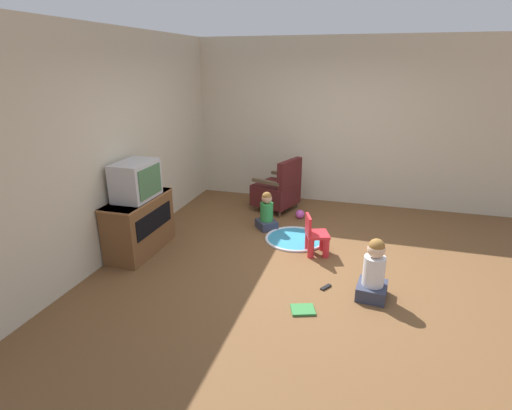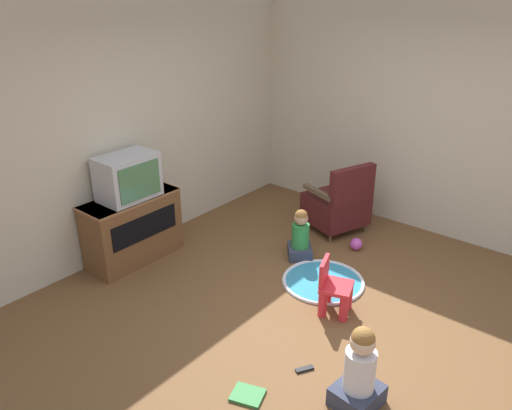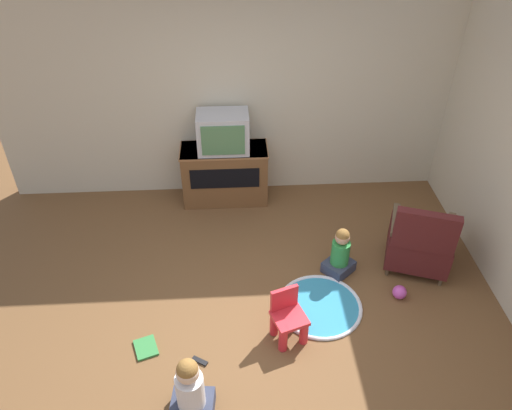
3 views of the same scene
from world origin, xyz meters
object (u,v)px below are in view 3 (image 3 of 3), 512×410
at_px(remote_control, 200,361).
at_px(book, 146,348).
at_px(child_watching_center, 190,392).
at_px(tv_cabinet, 225,174).
at_px(yellow_kid_chair, 288,320).
at_px(black_armchair, 420,242).
at_px(child_watching_left, 340,254).
at_px(television, 223,132).
at_px(toy_ball, 400,292).

bearing_deg(remote_control, book, 11.93).
bearing_deg(child_watching_center, tv_cabinet, 90.02).
bearing_deg(yellow_kid_chair, remote_control, 177.32).
distance_m(child_watching_center, book, 0.85).
bearing_deg(black_armchair, child_watching_left, 21.72).
xyz_separation_m(television, yellow_kid_chair, (0.56, -2.20, -0.75)).
bearing_deg(television, remote_control, -96.04).
relative_size(black_armchair, yellow_kid_chair, 1.67).
bearing_deg(child_watching_left, child_watching_center, -174.63).
bearing_deg(tv_cabinet, child_watching_left, -49.43).
relative_size(television, black_armchair, 0.68).
bearing_deg(child_watching_center, yellow_kid_chair, 46.29).
xyz_separation_m(child_watching_left, remote_control, (-1.45, -1.07, -0.24)).
bearing_deg(book, toy_ball, -98.15).
xyz_separation_m(yellow_kid_chair, child_watching_left, (0.64, 0.82, 0.03)).
height_order(yellow_kid_chair, remote_control, yellow_kid_chair).
xyz_separation_m(television, child_watching_left, (1.19, -1.38, -0.72)).
distance_m(black_armchair, child_watching_left, 0.85).
distance_m(television, child_watching_center, 3.02).
height_order(television, toy_ball, television).
bearing_deg(remote_control, tv_cabinet, -65.17).
xyz_separation_m(black_armchair, child_watching_center, (-2.33, -1.58, -0.05)).
relative_size(yellow_kid_chair, child_watching_left, 0.92).
relative_size(black_armchair, child_watching_left, 1.54).
distance_m(book, remote_control, 0.53).
relative_size(child_watching_center, remote_control, 4.45).
bearing_deg(child_watching_left, television, 90.11).
relative_size(child_watching_center, toy_ball, 4.75).
relative_size(child_watching_left, remote_control, 3.80).
xyz_separation_m(tv_cabinet, book, (-0.76, -2.29, -0.37)).
height_order(tv_cabinet, black_armchair, black_armchair).
xyz_separation_m(yellow_kid_chair, book, (-1.31, -0.07, -0.21)).
distance_m(tv_cabinet, yellow_kid_chair, 2.29).
bearing_deg(remote_control, television, -65.21).
bearing_deg(tv_cabinet, toy_ball, -46.02).
relative_size(television, child_watching_left, 1.05).
height_order(black_armchair, remote_control, black_armchair).
height_order(black_armchair, toy_ball, black_armchair).
bearing_deg(yellow_kid_chair, book, 163.84).
bearing_deg(black_armchair, child_watching_center, 53.72).
bearing_deg(black_armchair, yellow_kid_chair, 49.56).
xyz_separation_m(child_watching_center, toy_ball, (2.03, 1.14, -0.22)).
distance_m(tv_cabinet, television, 0.59).
bearing_deg(toy_ball, book, -168.97).
bearing_deg(child_watching_left, book, 163.88).
bearing_deg(child_watching_center, toy_ball, 35.08).
height_order(black_armchair, child_watching_left, black_armchair).
xyz_separation_m(book, remote_control, (0.50, -0.17, -0.00)).
distance_m(tv_cabinet, book, 2.44).
bearing_deg(toy_ball, child_watching_left, 143.18).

